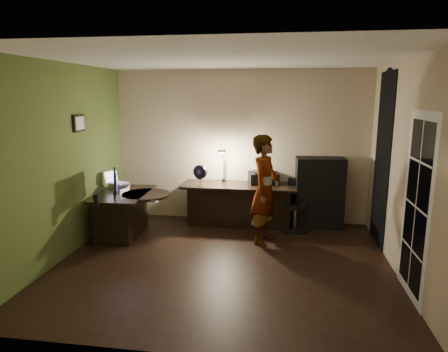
# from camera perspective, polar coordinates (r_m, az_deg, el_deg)

# --- Properties ---
(floor) EXTENTS (4.50, 4.00, 0.01)m
(floor) POSITION_cam_1_polar(r_m,az_deg,el_deg) (5.59, -0.09, -12.36)
(floor) COLOR black
(floor) RESTS_ON ground
(ceiling) EXTENTS (4.50, 4.00, 0.01)m
(ceiling) POSITION_cam_1_polar(r_m,az_deg,el_deg) (5.13, -0.10, 16.51)
(ceiling) COLOR silver
(ceiling) RESTS_ON floor
(wall_back) EXTENTS (4.50, 0.01, 2.70)m
(wall_back) POSITION_cam_1_polar(r_m,az_deg,el_deg) (7.16, 2.34, 4.23)
(wall_back) COLOR tan
(wall_back) RESTS_ON floor
(wall_front) EXTENTS (4.50, 0.01, 2.70)m
(wall_front) POSITION_cam_1_polar(r_m,az_deg,el_deg) (3.27, -5.41, -4.67)
(wall_front) COLOR tan
(wall_front) RESTS_ON floor
(wall_left) EXTENTS (0.01, 4.00, 2.70)m
(wall_left) POSITION_cam_1_polar(r_m,az_deg,el_deg) (5.96, -22.07, 1.90)
(wall_left) COLOR tan
(wall_left) RESTS_ON floor
(wall_right) EXTENTS (0.01, 4.00, 2.70)m
(wall_right) POSITION_cam_1_polar(r_m,az_deg,el_deg) (5.34, 24.56, 0.68)
(wall_right) COLOR tan
(wall_right) RESTS_ON floor
(green_wall_overlay) EXTENTS (0.00, 4.00, 2.70)m
(green_wall_overlay) POSITION_cam_1_polar(r_m,az_deg,el_deg) (5.95, -21.94, 1.90)
(green_wall_overlay) COLOR #4A6029
(green_wall_overlay) RESTS_ON floor
(arched_doorway) EXTENTS (0.01, 0.90, 2.60)m
(arched_doorway) POSITION_cam_1_polar(r_m,az_deg,el_deg) (6.45, 21.66, 2.15)
(arched_doorway) COLOR black
(arched_doorway) RESTS_ON floor
(french_door) EXTENTS (0.02, 0.92, 2.10)m
(french_door) POSITION_cam_1_polar(r_m,az_deg,el_deg) (4.89, 25.78, -3.98)
(french_door) COLOR white
(french_door) RESTS_ON floor
(framed_picture) EXTENTS (0.04, 0.30, 0.25)m
(framed_picture) POSITION_cam_1_polar(r_m,az_deg,el_deg) (6.28, -20.06, 7.10)
(framed_picture) COLOR black
(framed_picture) RESTS_ON wall_left
(desk_left) EXTENTS (0.81, 1.27, 0.71)m
(desk_left) POSITION_cam_1_polar(r_m,az_deg,el_deg) (6.71, -14.05, -5.30)
(desk_left) COLOR black
(desk_left) RESTS_ON floor
(desk_right) EXTENTS (1.96, 0.69, 0.74)m
(desk_right) POSITION_cam_1_polar(r_m,az_deg,el_deg) (6.99, 2.16, -4.18)
(desk_right) COLOR black
(desk_right) RESTS_ON floor
(cabinet) EXTENTS (0.83, 0.45, 1.21)m
(cabinet) POSITION_cam_1_polar(r_m,az_deg,el_deg) (7.06, 13.45, -2.33)
(cabinet) COLOR black
(cabinet) RESTS_ON floor
(laptop_stand) EXTENTS (0.33, 0.31, 0.11)m
(laptop_stand) POSITION_cam_1_polar(r_m,az_deg,el_deg) (6.87, -14.75, -1.51)
(laptop_stand) COLOR silver
(laptop_stand) RESTS_ON desk_left
(laptop) EXTENTS (0.37, 0.36, 0.20)m
(laptop) POSITION_cam_1_polar(r_m,az_deg,el_deg) (6.84, -14.82, -0.19)
(laptop) COLOR silver
(laptop) RESTS_ON laptop_stand
(monitor) EXTENTS (0.29, 0.50, 0.33)m
(monitor) POSITION_cam_1_polar(r_m,az_deg,el_deg) (6.29, -15.39, -1.74)
(monitor) COLOR black
(monitor) RESTS_ON desk_left
(mouse) EXTENTS (0.06, 0.09, 0.03)m
(mouse) POSITION_cam_1_polar(r_m,az_deg,el_deg) (5.96, -9.61, -3.68)
(mouse) COLOR silver
(mouse) RESTS_ON desk_left
(phone) EXTENTS (0.11, 0.14, 0.01)m
(phone) POSITION_cam_1_polar(r_m,az_deg,el_deg) (6.07, -10.16, -3.52)
(phone) COLOR black
(phone) RESTS_ON desk_left
(pen) EXTENTS (0.02, 0.14, 0.01)m
(pen) POSITION_cam_1_polar(r_m,az_deg,el_deg) (6.67, -12.80, -2.25)
(pen) COLOR black
(pen) RESTS_ON desk_left
(speaker) EXTENTS (0.08, 0.08, 0.19)m
(speaker) POSITION_cam_1_polar(r_m,az_deg,el_deg) (5.93, -17.82, -3.36)
(speaker) COLOR black
(speaker) RESTS_ON desk_left
(notepad) EXTENTS (0.19, 0.25, 0.01)m
(notepad) POSITION_cam_1_polar(r_m,az_deg,el_deg) (6.13, -13.19, -3.49)
(notepad) COLOR silver
(notepad) RESTS_ON desk_left
(desk_fan) EXTENTS (0.27, 0.21, 0.37)m
(desk_fan) POSITION_cam_1_polar(r_m,az_deg,el_deg) (6.75, -3.41, 0.04)
(desk_fan) COLOR black
(desk_fan) RESTS_ON desk_right
(headphones) EXTENTS (0.21, 0.13, 0.09)m
(headphones) POSITION_cam_1_polar(r_m,az_deg,el_deg) (6.92, 5.12, -0.89)
(headphones) COLOR #256798
(headphones) RESTS_ON desk_right
(printer) EXTENTS (0.57, 0.48, 0.22)m
(printer) POSITION_cam_1_polar(r_m,az_deg,el_deg) (7.01, 5.65, -0.20)
(printer) COLOR black
(printer) RESTS_ON desk_right
(desk_lamp) EXTENTS (0.23, 0.32, 0.64)m
(desk_lamp) POSITION_cam_1_polar(r_m,az_deg,el_deg) (7.07, -0.02, 1.69)
(desk_lamp) COLOR black
(desk_lamp) RESTS_ON desk_right
(office_chair) EXTENTS (0.59, 0.59, 0.87)m
(office_chair) POSITION_cam_1_polar(r_m,az_deg,el_deg) (6.83, 10.14, -4.16)
(office_chair) COLOR black
(office_chair) RESTS_ON floor
(person) EXTENTS (0.56, 0.69, 1.68)m
(person) POSITION_cam_1_polar(r_m,az_deg,el_deg) (6.12, 5.87, -1.94)
(person) COLOR #D8A88C
(person) RESTS_ON floor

